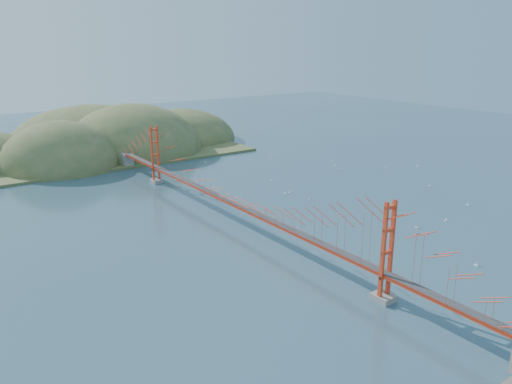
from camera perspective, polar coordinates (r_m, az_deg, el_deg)
ground at (r=79.45m, az=-2.24°, el=-3.66°), size 320.00×320.00×0.00m
bridge at (r=77.44m, az=-2.38°, el=1.24°), size 2.20×94.40×12.00m
far_headlands at (r=140.56m, az=-16.98°, el=4.64°), size 84.00×58.00×25.00m
sailboat_12 at (r=120.77m, az=-5.82°, el=3.46°), size 0.49×0.40×0.57m
sailboat_14 at (r=95.27m, az=3.32°, el=-0.09°), size 0.46×0.56×0.65m
sailboat_15 at (r=123.25m, az=1.77°, el=3.82°), size 0.66×0.66×0.70m
sailboat_5 at (r=96.18m, az=23.05°, el=-1.28°), size 0.45×0.54×0.63m
sailboat_16 at (r=92.06m, az=6.11°, el=-0.77°), size 0.54×0.54×0.56m
sailboat_9 at (r=118.48m, az=9.02°, el=3.08°), size 0.54×0.54×0.59m
sailboat_0 at (r=81.61m, az=17.89°, el=-3.82°), size 0.53×0.60×0.68m
sailboat_10 at (r=71.04m, az=23.87°, el=-7.58°), size 0.51×0.62×0.72m
sailboat_4 at (r=122.11m, az=8.64°, el=3.51°), size 0.61×0.61×0.64m
sailboat_7 at (r=103.78m, az=1.77°, el=1.35°), size 0.70×0.70×0.74m
sailboat_11 at (r=121.66m, az=17.95°, el=2.82°), size 0.50×0.50×0.56m
sailboat_13 at (r=105.59m, az=19.22°, el=0.67°), size 0.70×0.70×0.73m
sailboat_2 at (r=86.20m, az=20.88°, el=-3.03°), size 0.55×0.48×0.63m
sailboat_17 at (r=114.62m, az=9.43°, el=2.61°), size 0.58×0.58×0.65m
sailboat_3 at (r=95.81m, az=3.88°, el=0.00°), size 0.66×0.64×0.74m
sailboat_extra_0 at (r=117.75m, az=14.64°, el=2.66°), size 0.62×0.62×0.66m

